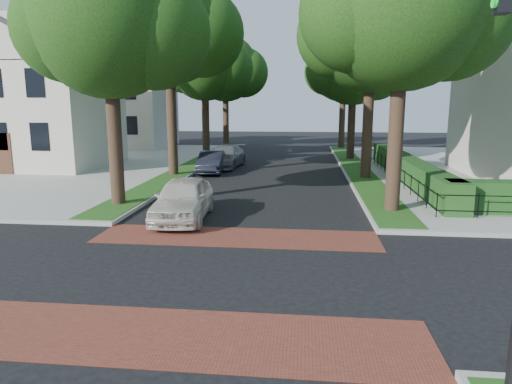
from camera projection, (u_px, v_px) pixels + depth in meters
ground at (218, 274)px, 11.45m from camera, size 120.00×120.00×0.00m
crosswalk_far at (237, 237)px, 14.57m from camera, size 9.00×2.20×0.01m
crosswalk_near at (185, 337)px, 8.32m from camera, size 9.00×2.20×0.01m
grass_strip_ne at (356, 167)px, 29.49m from camera, size 1.60×29.80×0.02m
grass_strip_nw at (192, 165)px, 30.63m from camera, size 1.60×29.80×0.02m
tree_right_near at (405, 7)px, 16.47m from camera, size 7.75×6.67×10.66m
tree_right_mid at (373, 31)px, 24.23m from camera, size 8.25×7.09×11.22m
tree_right_far at (355, 66)px, 33.19m from camera, size 7.25×6.23×9.74m
tree_right_back at (345, 70)px, 41.92m from camera, size 7.50×6.45×10.20m
tree_left_near at (113, 23)px, 17.69m from camera, size 7.50×6.45×10.20m
tree_left_mid at (172, 28)px, 25.31m from camera, size 8.00×6.88×11.48m
tree_left_far at (206, 64)px, 34.30m from camera, size 7.00×6.02×9.86m
tree_left_back at (227, 69)px, 43.05m from camera, size 7.75×6.66×10.44m
hedge_main_road at (406, 167)px, 25.14m from camera, size 1.00×18.00×1.20m
fence_main_road at (391, 170)px, 25.25m from camera, size 0.06×18.00×0.90m
house_left_near at (35, 91)px, 29.68m from camera, size 10.00×9.00×10.14m
house_left_far at (120, 95)px, 43.35m from camera, size 10.00×9.00×10.14m
parked_car_front at (183, 199)px, 16.71m from camera, size 2.11×4.65×1.55m
parked_car_middle at (211, 162)px, 28.05m from camera, size 1.72×4.14×1.33m
parked_car_rear at (225, 157)px, 30.53m from camera, size 2.43×5.13×1.44m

